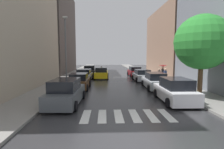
% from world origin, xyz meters
% --- Properties ---
extents(ground_plane, '(28.00, 72.00, 0.04)m').
position_xyz_m(ground_plane, '(0.00, 24.00, -0.02)').
color(ground_plane, '#2D2D2F').
extents(sidewalk_left, '(3.00, 72.00, 0.15)m').
position_xyz_m(sidewalk_left, '(-6.50, 24.00, 0.07)').
color(sidewalk_left, gray).
rests_on(sidewalk_left, ground).
extents(sidewalk_right, '(3.00, 72.00, 0.15)m').
position_xyz_m(sidewalk_right, '(6.50, 24.00, 0.07)').
color(sidewalk_right, gray).
rests_on(sidewalk_right, ground).
extents(crosswalk_stripes, '(4.95, 2.20, 0.01)m').
position_xyz_m(crosswalk_stripes, '(0.00, 3.24, 0.01)').
color(crosswalk_stripes, silver).
rests_on(crosswalk_stripes, ground).
extents(building_left_mid, '(6.00, 15.08, 15.64)m').
position_xyz_m(building_left_mid, '(-11.00, 28.83, 7.82)').
color(building_left_mid, '#564C47').
rests_on(building_left_mid, ground).
extents(building_right_mid, '(6.00, 15.31, 11.29)m').
position_xyz_m(building_right_mid, '(11.00, 24.69, 5.65)').
color(building_right_mid, '#8C6B56').
rests_on(building_right_mid, ground).
extents(parked_car_left_nearest, '(2.19, 4.81, 1.76)m').
position_xyz_m(parked_car_left_nearest, '(-3.83, 5.66, 0.82)').
color(parked_car_left_nearest, '#474C51').
rests_on(parked_car_left_nearest, ground).
extents(parked_car_left_second, '(2.06, 4.07, 1.58)m').
position_xyz_m(parked_car_left_second, '(-3.77, 11.54, 0.74)').
color(parked_car_left_second, brown).
rests_on(parked_car_left_second, ground).
extents(parked_car_left_third, '(2.26, 4.53, 1.53)m').
position_xyz_m(parked_car_left_third, '(-3.97, 17.92, 0.73)').
color(parked_car_left_third, '#B2B7BF').
rests_on(parked_car_left_third, ground).
extents(parked_car_left_fourth, '(2.20, 4.58, 1.71)m').
position_xyz_m(parked_car_left_fourth, '(-3.74, 23.76, 0.80)').
color(parked_car_left_fourth, black).
rests_on(parked_car_left_fourth, ground).
extents(parked_car_right_nearest, '(2.19, 4.49, 1.74)m').
position_xyz_m(parked_car_right_nearest, '(3.82, 6.03, 0.81)').
color(parked_car_right_nearest, silver).
rests_on(parked_car_right_nearest, ground).
extents(parked_car_right_second, '(2.12, 4.70, 1.65)m').
position_xyz_m(parked_car_right_second, '(3.85, 11.24, 0.77)').
color(parked_car_right_second, '#B2B7BF').
rests_on(parked_car_right_second, ground).
extents(parked_car_right_third, '(2.22, 4.19, 1.53)m').
position_xyz_m(parked_car_right_third, '(3.75, 16.88, 0.72)').
color(parked_car_right_third, '#B2B7BF').
rests_on(parked_car_right_third, ground).
extents(parked_car_right_fourth, '(2.07, 4.33, 1.58)m').
position_xyz_m(parked_car_right_fourth, '(3.71, 22.28, 0.74)').
color(parked_car_right_fourth, maroon).
rests_on(parked_car_right_fourth, ground).
extents(taxi_midroad, '(2.15, 4.52, 1.81)m').
position_xyz_m(taxi_midroad, '(-1.67, 19.95, 0.76)').
color(taxi_midroad, yellow).
rests_on(taxi_midroad, ground).
extents(pedestrian_foreground, '(1.10, 1.10, 1.97)m').
position_xyz_m(pedestrian_foreground, '(6.28, 16.12, 1.63)').
color(pedestrian_foreground, navy).
rests_on(pedestrian_foreground, sidewalk_right).
extents(pedestrian_near_tree, '(0.36, 0.36, 1.78)m').
position_xyz_m(pedestrian_near_tree, '(5.56, 13.12, 1.09)').
color(pedestrian_near_tree, navy).
rests_on(pedestrian_near_tree, sidewalk_right).
extents(pedestrian_by_kerb, '(0.36, 0.36, 1.59)m').
position_xyz_m(pedestrian_by_kerb, '(5.71, 15.82, 0.97)').
color(pedestrian_by_kerb, brown).
rests_on(pedestrian_by_kerb, sidewalk_right).
extents(street_tree_right, '(4.15, 4.15, 6.26)m').
position_xyz_m(street_tree_right, '(6.18, 7.03, 4.32)').
color(street_tree_right, '#513823').
rests_on(street_tree_right, sidewalk_right).
extents(lamp_post_left, '(0.60, 0.28, 7.51)m').
position_xyz_m(lamp_post_left, '(-5.55, 13.92, 4.44)').
color(lamp_post_left, '#595B60').
rests_on(lamp_post_left, sidewalk_left).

